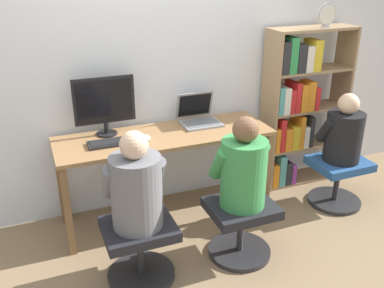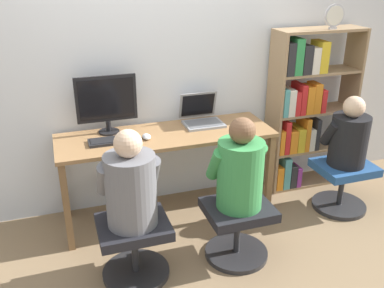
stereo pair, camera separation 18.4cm
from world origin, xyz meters
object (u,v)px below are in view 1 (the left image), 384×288
(desktop_monitor, at_px, (105,104))
(desk_clock, at_px, (327,15))
(laptop, at_px, (199,117))
(person_near_shelf, at_px, (344,133))
(office_chair_left, at_px, (140,246))
(person_at_laptop, at_px, (243,168))
(keyboard, at_px, (114,142))
(office_chair_side, at_px, (337,178))
(office_chair_right, at_px, (241,225))
(person_at_monitor, at_px, (136,187))
(bookshelf, at_px, (296,109))

(desktop_monitor, distance_m, desk_clock, 2.04)
(laptop, distance_m, person_near_shelf, 1.25)
(office_chair_left, xyz_separation_m, person_at_laptop, (0.76, -0.02, 0.46))
(desktop_monitor, distance_m, keyboard, 0.32)
(desktop_monitor, bearing_deg, desk_clock, -3.16)
(person_near_shelf, bearing_deg, laptop, 156.02)
(office_chair_side, bearing_deg, person_near_shelf, 90.00)
(keyboard, distance_m, office_chair_right, 1.14)
(person_at_monitor, relative_size, bookshelf, 0.44)
(keyboard, relative_size, office_chair_side, 0.82)
(desktop_monitor, xyz_separation_m, desk_clock, (1.94, -0.11, 0.60))
(person_at_monitor, relative_size, person_near_shelf, 1.10)
(desktop_monitor, height_order, office_chair_left, desktop_monitor)
(laptop, height_order, office_chair_left, laptop)
(person_at_laptop, relative_size, person_near_shelf, 1.10)
(bookshelf, bearing_deg, person_at_monitor, -155.51)
(office_chair_side, height_order, person_near_shelf, person_near_shelf)
(desktop_monitor, bearing_deg, office_chair_left, -89.25)
(office_chair_right, bearing_deg, desktop_monitor, 131.23)
(desktop_monitor, relative_size, person_at_monitor, 0.72)
(person_at_monitor, height_order, desk_clock, desk_clock)
(laptop, relative_size, keyboard, 0.84)
(office_chair_left, relative_size, person_near_shelf, 0.79)
(person_at_monitor, height_order, office_chair_side, person_at_monitor)
(office_chair_side, bearing_deg, desk_clock, 87.51)
(bookshelf, relative_size, office_chair_side, 3.16)
(keyboard, bearing_deg, person_near_shelf, -9.85)
(desktop_monitor, xyz_separation_m, person_at_monitor, (0.01, -0.85, -0.30))
(desktop_monitor, xyz_separation_m, office_chair_left, (0.01, -0.86, -0.76))
(desktop_monitor, distance_m, person_at_monitor, 0.90)
(bookshelf, bearing_deg, keyboard, -174.80)
(laptop, xyz_separation_m, office_chair_left, (-0.78, -0.82, -0.56))
(person_at_monitor, distance_m, person_near_shelf, 1.94)
(laptop, bearing_deg, bookshelf, -0.75)
(bookshelf, xyz_separation_m, desk_clock, (0.17, -0.06, 0.85))
(person_at_monitor, distance_m, bookshelf, 1.94)
(keyboard, distance_m, person_at_laptop, 1.01)
(office_chair_left, relative_size, bookshelf, 0.32)
(bookshelf, distance_m, person_near_shelf, 0.52)
(office_chair_right, bearing_deg, desk_clock, 33.43)
(office_chair_right, relative_size, office_chair_side, 1.00)
(desk_clock, bearing_deg, person_at_monitor, -158.95)
(desk_clock, bearing_deg, keyboard, -176.99)
(person_near_shelf, bearing_deg, office_chair_right, -163.59)
(person_at_monitor, distance_m, desk_clock, 2.26)
(office_chair_left, relative_size, person_at_monitor, 0.71)
(desktop_monitor, relative_size, bookshelf, 0.32)
(desktop_monitor, distance_m, office_chair_side, 2.14)
(person_at_monitor, relative_size, office_chair_side, 1.40)
(person_at_monitor, xyz_separation_m, bookshelf, (1.76, 0.80, 0.05))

